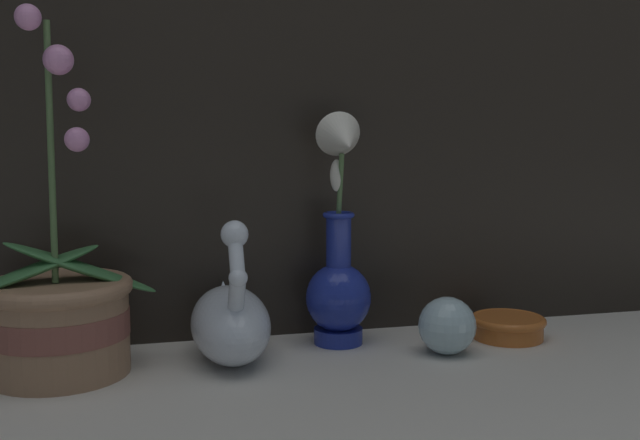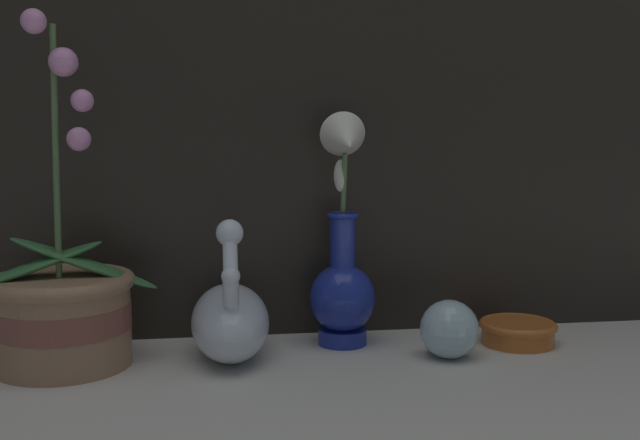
% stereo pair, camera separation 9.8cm
% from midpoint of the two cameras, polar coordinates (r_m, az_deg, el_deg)
% --- Properties ---
extents(ground_plane, '(2.80, 2.80, 0.00)m').
position_cam_midpoint_polar(ground_plane, '(0.91, -3.42, -12.49)').
color(ground_plane, beige).
extents(orchid_potted_plant, '(0.24, 0.18, 0.45)m').
position_cam_midpoint_polar(orchid_potted_plant, '(1.00, -22.02, -6.65)').
color(orchid_potted_plant, '#9E7556').
rests_on(orchid_potted_plant, ground_plane).
extents(swan_figurine, '(0.10, 0.20, 0.19)m').
position_cam_midpoint_polar(swan_figurine, '(1.00, -9.69, -7.57)').
color(swan_figurine, silver).
rests_on(swan_figurine, ground_plane).
extents(blue_vase, '(0.09, 0.11, 0.33)m').
position_cam_midpoint_polar(blue_vase, '(1.04, -1.21, -3.50)').
color(blue_vase, navy).
rests_on(blue_vase, ground_plane).
extents(glass_sphere, '(0.08, 0.08, 0.08)m').
position_cam_midpoint_polar(glass_sphere, '(1.02, 6.96, -8.03)').
color(glass_sphere, silver).
rests_on(glass_sphere, ground_plane).
extents(amber_dish, '(0.11, 0.11, 0.03)m').
position_cam_midpoint_polar(amber_dish, '(1.12, 11.69, -7.89)').
color(amber_dish, '#C66628').
rests_on(amber_dish, ground_plane).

